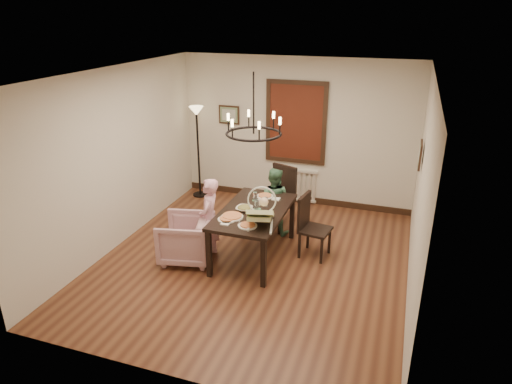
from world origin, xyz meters
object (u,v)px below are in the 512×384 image
Objects in this scene: dining_table at (254,215)px; armchair at (186,239)px; chair_far at (277,198)px; elderly_woman at (210,225)px; baby_bouncer at (261,212)px; seated_man at (274,206)px; floor_lamp at (198,153)px; chair_right at (315,227)px; drinking_glass at (256,205)px.

dining_table reaches higher than armchair.
dining_table is 1.09m from armchair.
dining_table is 1.51× the size of chair_far.
baby_bouncer is at bearing 68.37° from elderly_woman.
chair_far reaches higher than dining_table.
baby_bouncer is (0.20, -1.31, 0.49)m from seated_man.
dining_table is at bearing -46.94° from floor_lamp.
seated_man is at bearing -69.57° from chair_far.
dining_table is at bearing 104.98° from baby_bouncer.
armchair is 1.64m from seated_man.
elderly_woman is at bearing 109.93° from armchair.
armchair is at bearing -155.02° from dining_table.
chair_far is at bearing 87.51° from dining_table.
baby_bouncer reaches higher than dining_table.
armchair is (-0.99, -1.52, -0.20)m from chair_far.
elderly_woman is (-1.52, -0.54, 0.03)m from chair_right.
baby_bouncer is 3.21m from floor_lamp.
baby_bouncer reaches higher than chair_far.
chair_right is 1.03× the size of seated_man.
chair_right is at bearing 145.47° from seated_man.
seated_man is at bearing 64.90° from chair_right.
chair_far is 1.88× the size of baby_bouncer.
floor_lamp is (-1.90, 0.90, 0.35)m from chair_far.
seated_man is 0.53× the size of floor_lamp.
chair_far is 0.23m from seated_man.
chair_right is (0.89, 0.30, -0.19)m from dining_table.
floor_lamp is at bearing 133.94° from drinking_glass.
floor_lamp is (-1.88, 1.96, 0.05)m from drinking_glass.
elderly_woman is at bearing 152.29° from baby_bouncer.
dining_table is 0.96m from chair_right.
chair_right is 1.61m from elderly_woman.
chair_far reaches higher than armchair.
dining_table is 2.15× the size of armchair.
chair_right reaches higher than drinking_glass.
drinking_glass is at bearing 100.59° from baby_bouncer.
baby_bouncer reaches higher than chair_right.
chair_far is 7.14× the size of drinking_glass.
seated_man is 0.91m from drinking_glass.
floor_lamp reaches higher than baby_bouncer.
chair_right is at bearing 18.99° from dining_table.
dining_table is at bearing 117.64° from chair_right.
drinking_glass is (-0.22, 0.47, -0.11)m from baby_bouncer.
floor_lamp is at bearing 116.23° from baby_bouncer.
seated_man reaches higher than armchair.
floor_lamp is (-1.86, 1.99, 0.21)m from dining_table.
armchair is 5.01× the size of drinking_glass.
chair_right is 1.29× the size of armchair.
chair_far is at bearing 82.87° from baby_bouncer.
dining_table is at bearing -133.84° from drinking_glass.
drinking_glass reaches higher than armchair.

